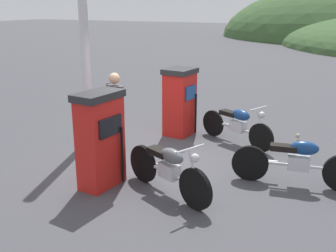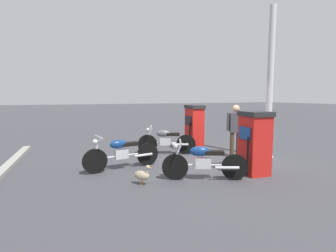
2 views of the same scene
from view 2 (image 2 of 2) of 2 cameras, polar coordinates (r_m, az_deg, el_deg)
ground_plane at (r=8.28m, az=9.13°, el=-7.45°), size 120.00×120.00×0.00m
fuel_pump_near at (r=9.64m, az=5.70°, el=-0.33°), size 0.60×0.91×1.66m
fuel_pump_far at (r=7.03m, az=18.25°, el=-3.42°), size 0.72×0.79×1.60m
motorcycle_near_pump at (r=9.03m, az=-0.46°, el=-3.18°), size 1.86×0.91×0.97m
motorcycle_far_pump at (r=6.31m, az=7.69°, el=-7.41°), size 1.88×0.95×0.95m
motorcycle_extra at (r=7.27m, az=-10.00°, el=-5.74°), size 2.16×0.61×0.96m
attendant_person at (r=8.74m, az=14.43°, el=-0.30°), size 0.56×0.33×1.70m
wandering_duck at (r=6.03m, az=-5.63°, el=-10.51°), size 0.39×0.41×0.47m
canopy_support_pole at (r=9.04m, az=21.22°, el=8.16°), size 0.40×0.40×4.78m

